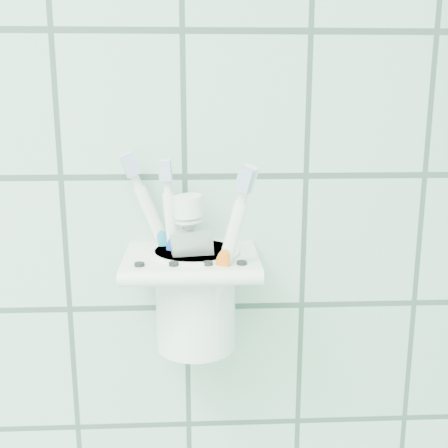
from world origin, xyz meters
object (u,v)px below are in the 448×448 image
toothbrush_blue (181,253)px  toothbrush_orange (201,252)px  holder_bracket (191,263)px  toothbrush_pink (202,238)px  cup (196,295)px  toothpaste_tube (200,259)px

toothbrush_blue → toothbrush_orange: (0.02, -0.01, 0.01)m
holder_bracket → toothbrush_blue: bearing=-172.7°
toothbrush_pink → toothbrush_blue: size_ratio=1.09×
cup → toothpaste_tube: size_ratio=0.66×
holder_bracket → cup: bearing=48.4°
toothbrush_pink → toothbrush_blue: toothbrush_pink is taller
cup → toothbrush_pink: toothbrush_pink is taller
toothbrush_blue → toothbrush_orange: size_ratio=0.95×
holder_bracket → toothbrush_orange: (0.01, -0.02, 0.02)m
toothbrush_pink → toothbrush_blue: (-0.02, -0.02, -0.01)m
toothbrush_blue → holder_bracket: bearing=11.8°
toothbrush_blue → toothbrush_pink: bearing=54.3°
holder_bracket → toothbrush_pink: bearing=65.2°
toothbrush_blue → toothpaste_tube: toothbrush_blue is taller
toothbrush_blue → toothbrush_orange: 0.02m
toothbrush_pink → toothbrush_blue: 0.03m
toothbrush_orange → cup: bearing=136.4°
toothbrush_pink → toothpaste_tube: size_ratio=1.28×
toothbrush_pink → toothbrush_orange: (-0.00, -0.04, -0.00)m
toothpaste_tube → holder_bracket: bearing=137.9°
toothbrush_pink → toothbrush_orange: bearing=-111.0°
cup → toothbrush_orange: (0.01, -0.02, 0.05)m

